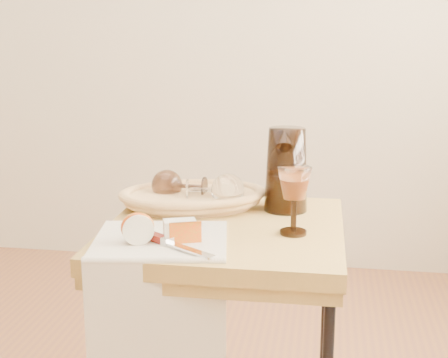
% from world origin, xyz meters
% --- Properties ---
extents(tea_towel, '(0.34, 0.31, 0.01)m').
position_xyz_m(tea_towel, '(0.48, 0.01, 0.73)').
color(tea_towel, white).
rests_on(tea_towel, side_table).
extents(bread_basket, '(0.40, 0.33, 0.04)m').
position_xyz_m(bread_basket, '(0.50, 0.29, 0.75)').
color(bread_basket, '#9E6F3B').
rests_on(bread_basket, side_table).
extents(goblet_lying_a, '(0.14, 0.09, 0.08)m').
position_xyz_m(goblet_lying_a, '(0.47, 0.31, 0.78)').
color(goblet_lying_a, '#4C3629').
rests_on(goblet_lying_a, bread_basket).
extents(goblet_lying_b, '(0.15, 0.11, 0.09)m').
position_xyz_m(goblet_lying_b, '(0.55, 0.27, 0.78)').
color(goblet_lying_b, white).
rests_on(goblet_lying_b, bread_basket).
extents(pitcher, '(0.17, 0.24, 0.26)m').
position_xyz_m(pitcher, '(0.75, 0.31, 0.84)').
color(pitcher, black).
rests_on(pitcher, side_table).
extents(wine_goblet, '(0.08, 0.08, 0.16)m').
position_xyz_m(wine_goblet, '(0.78, 0.11, 0.81)').
color(wine_goblet, white).
rests_on(wine_goblet, side_table).
extents(apple_half, '(0.08, 0.06, 0.07)m').
position_xyz_m(apple_half, '(0.44, -0.02, 0.77)').
color(apple_half, red).
rests_on(apple_half, tea_towel).
extents(apple_wedge, '(0.08, 0.06, 0.05)m').
position_xyz_m(apple_wedge, '(0.53, 0.00, 0.76)').
color(apple_wedge, silver).
rests_on(apple_wedge, tea_towel).
extents(table_knife, '(0.21, 0.15, 0.02)m').
position_xyz_m(table_knife, '(0.52, -0.03, 0.74)').
color(table_knife, silver).
rests_on(table_knife, tea_towel).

